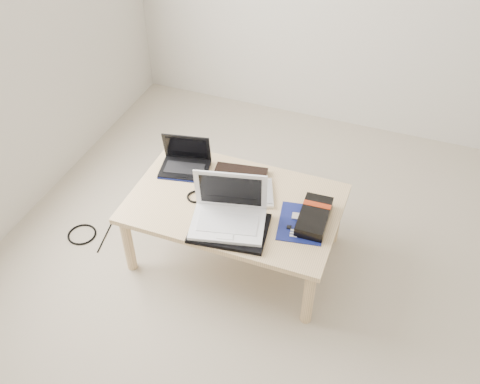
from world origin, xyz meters
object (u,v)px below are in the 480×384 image
at_px(netbook, 185,162).
at_px(coffee_table, 235,208).
at_px(white_laptop, 229,212).
at_px(gpu_box, 314,217).

bearing_deg(netbook, coffee_table, -24.82).
relative_size(white_laptop, gpu_box, 1.42).
distance_m(coffee_table, netbook, 0.40).
relative_size(coffee_table, netbook, 3.66).
xyz_separation_m(netbook, gpu_box, (0.78, -0.16, -0.01)).
relative_size(coffee_table, gpu_box, 3.82).
height_order(coffee_table, white_laptop, white_laptop).
bearing_deg(gpu_box, netbook, 168.21).
bearing_deg(white_laptop, coffee_table, 100.91).
bearing_deg(gpu_box, coffee_table, -179.72).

